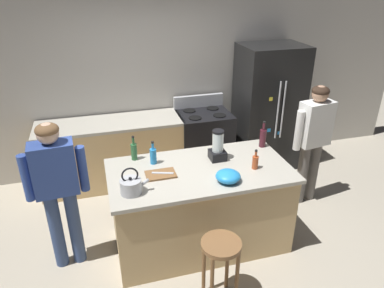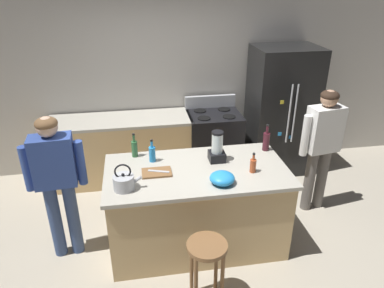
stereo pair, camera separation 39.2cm
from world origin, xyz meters
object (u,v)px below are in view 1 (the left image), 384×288
at_px(blender_appliance, 218,147).
at_px(chef_knife, 163,173).
at_px(stove_range, 204,142).
at_px(person_by_sink_right, 314,134).
at_px(bottle_cooking_sauce, 255,162).
at_px(tea_kettle, 131,186).
at_px(cutting_board, 161,174).
at_px(bar_stool, 221,256).
at_px(mixing_bowl, 228,176).
at_px(bottle_wine, 263,137).
at_px(bottle_soda, 153,155).
at_px(kitchen_island, 199,206).
at_px(bottle_olive_oil, 134,151).
at_px(refrigerator, 268,108).
at_px(person_by_island_left, 57,184).

xyz_separation_m(blender_appliance, chef_knife, (-0.64, -0.17, -0.12)).
xyz_separation_m(stove_range, person_by_sink_right, (1.08, -1.12, 0.48)).
height_order(bottle_cooking_sauce, tea_kettle, tea_kettle).
distance_m(stove_range, chef_knife, 1.86).
relative_size(blender_appliance, cutting_board, 1.14).
relative_size(bar_stool, cutting_board, 2.27).
height_order(blender_appliance, chef_knife, blender_appliance).
distance_m(mixing_bowl, tea_kettle, 0.94).
xyz_separation_m(bottle_wine, bottle_soda, (-1.30, -0.06, -0.02)).
distance_m(blender_appliance, bottle_wine, 0.63).
bearing_deg(bottle_cooking_sauce, chef_knife, 172.22).
xyz_separation_m(bottle_soda, chef_knife, (0.04, -0.27, -0.07)).
xyz_separation_m(kitchen_island, chef_knife, (-0.40, -0.01, 0.49)).
bearing_deg(bottle_wine, bottle_olive_oil, 176.58).
bearing_deg(tea_kettle, cutting_board, 36.26).
bearing_deg(chef_knife, refrigerator, 56.48).
distance_m(person_by_sink_right, cutting_board, 2.06).
bearing_deg(cutting_board, bottle_wine, 14.23).
bearing_deg(bottle_wine, bottle_cooking_sauce, -123.63).
height_order(bottle_wine, bottle_soda, bottle_wine).
bearing_deg(bottle_wine, stove_range, 105.20).
xyz_separation_m(stove_range, chef_knife, (-0.92, -1.53, 0.48)).
distance_m(kitchen_island, chef_knife, 0.63).
bearing_deg(person_by_sink_right, person_by_island_left, -173.39).
bearing_deg(bar_stool, refrigerator, 55.83).
bearing_deg(bottle_olive_oil, cutting_board, -63.16).
height_order(stove_range, mixing_bowl, stove_range).
height_order(kitchen_island, bottle_cooking_sauce, bottle_cooking_sauce).
bearing_deg(person_by_island_left, mixing_bowl, -12.59).
bearing_deg(person_by_sink_right, bottle_soda, -175.75).
xyz_separation_m(bar_stool, bottle_wine, (0.91, 1.14, 0.53)).
height_order(blender_appliance, bottle_olive_oil, blender_appliance).
distance_m(blender_appliance, bottle_olive_oil, 0.91).
distance_m(blender_appliance, mixing_bowl, 0.47).
relative_size(refrigerator, cutting_board, 6.22).
xyz_separation_m(kitchen_island, person_by_island_left, (-1.41, 0.06, 0.50)).
relative_size(person_by_sink_right, cutting_board, 5.30).
bearing_deg(bottle_wine, tea_kettle, -160.67).
distance_m(refrigerator, stove_range, 1.10).
xyz_separation_m(person_by_island_left, tea_kettle, (0.67, -0.31, 0.05)).
bearing_deg(blender_appliance, person_by_sink_right, 10.42).
xyz_separation_m(bar_stool, mixing_bowl, (0.25, 0.53, 0.47)).
bearing_deg(person_by_sink_right, tea_kettle, -164.37).
height_order(refrigerator, blender_appliance, refrigerator).
distance_m(stove_range, bottle_olive_oil, 1.70).
bearing_deg(mixing_bowl, chef_knife, 154.00).
bearing_deg(cutting_board, mixing_bowl, -25.26).
relative_size(blender_appliance, bottle_olive_oil, 1.24).
bearing_deg(mixing_bowl, person_by_island_left, 167.41).
height_order(refrigerator, mixing_bowl, refrigerator).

